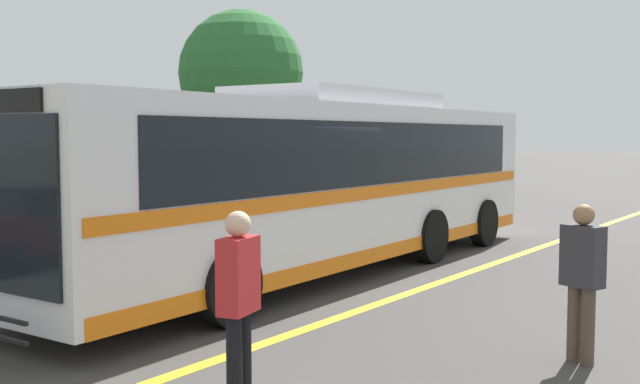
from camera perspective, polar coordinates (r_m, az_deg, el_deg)
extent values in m
plane|color=#423F3D|center=(12.10, -3.32, -6.99)|extent=(220.00, 220.00, 0.00)
cube|color=gold|center=(12.10, 8.53, -7.02)|extent=(32.35, 0.20, 0.01)
cube|color=#99999E|center=(17.28, -15.95, -3.49)|extent=(40.35, 0.36, 0.15)
cube|color=white|center=(13.04, 0.00, 0.92)|extent=(12.42, 2.94, 2.56)
cube|color=black|center=(13.02, 0.00, 3.07)|extent=(10.69, 2.93, 1.01)
cube|color=orange|center=(13.05, 0.00, 0.33)|extent=(12.18, 2.97, 0.20)
cube|color=orange|center=(13.16, 0.00, -4.12)|extent=(12.18, 2.96, 0.24)
cube|color=silver|center=(13.55, 1.48, 7.08)|extent=(4.38, 2.19, 0.29)
cylinder|color=black|center=(9.42, -6.94, -7.19)|extent=(1.01, 0.31, 1.00)
cylinder|color=black|center=(11.18, -16.60, -5.50)|extent=(1.01, 0.31, 1.00)
cylinder|color=black|center=(14.13, 8.43, -3.34)|extent=(1.01, 0.31, 1.00)
cylinder|color=black|center=(15.37, 0.06, -2.68)|extent=(1.01, 0.31, 1.00)
cylinder|color=black|center=(16.49, 12.36, -2.30)|extent=(1.01, 0.31, 1.00)
cylinder|color=black|center=(17.56, 4.83, -1.81)|extent=(1.01, 0.31, 1.00)
cylinder|color=black|center=(14.00, -18.21, -4.41)|extent=(0.61, 0.24, 0.60)
cylinder|color=black|center=(15.24, -21.98, -3.81)|extent=(0.61, 0.24, 0.60)
cube|color=olive|center=(16.82, -10.52, -1.89)|extent=(4.16, 1.84, 0.55)
cube|color=black|center=(16.84, -10.29, -0.21)|extent=(1.77, 1.56, 0.43)
cylinder|color=black|center=(15.42, -12.05, -3.50)|extent=(0.61, 0.22, 0.60)
cylinder|color=black|center=(16.68, -15.64, -2.97)|extent=(0.61, 0.22, 0.60)
cylinder|color=black|center=(17.16, -5.53, -2.63)|extent=(0.61, 0.22, 0.60)
cylinder|color=black|center=(18.30, -9.22, -2.23)|extent=(0.61, 0.22, 0.60)
cube|color=olive|center=(21.70, 1.95, -0.24)|extent=(4.78, 1.83, 0.69)
cube|color=black|center=(21.76, 2.14, 1.29)|extent=(2.04, 1.53, 0.47)
cylinder|color=black|center=(20.10, 1.29, -1.59)|extent=(0.61, 0.22, 0.60)
cylinder|color=black|center=(21.07, -2.13, -1.32)|extent=(0.61, 0.22, 0.60)
cylinder|color=black|center=(22.50, 5.76, -0.98)|extent=(0.61, 0.22, 0.60)
cylinder|color=black|center=(23.37, 2.51, -0.77)|extent=(0.61, 0.22, 0.60)
cube|color=silver|center=(26.64, 8.14, 0.38)|extent=(4.08, 2.03, 0.52)
cube|color=black|center=(26.70, 8.26, 1.52)|extent=(1.75, 1.71, 0.53)
cylinder|color=black|center=(25.14, 8.48, -0.45)|extent=(0.61, 0.22, 0.60)
cylinder|color=black|center=(26.06, 5.07, -0.25)|extent=(0.61, 0.22, 0.60)
cylinder|color=black|center=(27.33, 11.06, -0.10)|extent=(0.61, 0.22, 0.60)
cylinder|color=black|center=(28.18, 7.82, 0.07)|extent=(0.61, 0.22, 0.60)
cylinder|color=black|center=(6.79, -5.83, -12.45)|extent=(0.14, 0.14, 0.84)
cylinder|color=black|center=(6.64, -6.54, -12.82)|extent=(0.14, 0.14, 0.84)
cube|color=red|center=(6.53, -6.24, -6.32)|extent=(0.46, 0.31, 0.66)
sphere|color=beige|center=(6.47, -6.27, -2.45)|extent=(0.23, 0.23, 0.23)
cylinder|color=brown|center=(8.32, 19.74, -9.63)|extent=(0.14, 0.14, 0.81)
cylinder|color=brown|center=(8.41, 18.78, -9.45)|extent=(0.14, 0.14, 0.81)
cube|color=#333338|center=(8.22, 19.38, -4.63)|extent=(0.35, 0.47, 0.64)
sphere|color=#9E704C|center=(8.17, 19.46, -1.64)|extent=(0.22, 0.22, 0.22)
cylinder|color=#513823|center=(26.81, -5.96, 2.37)|extent=(0.28, 0.28, 2.94)
sphere|color=#28662D|center=(26.88, -6.02, 9.03)|extent=(4.40, 4.40, 4.40)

